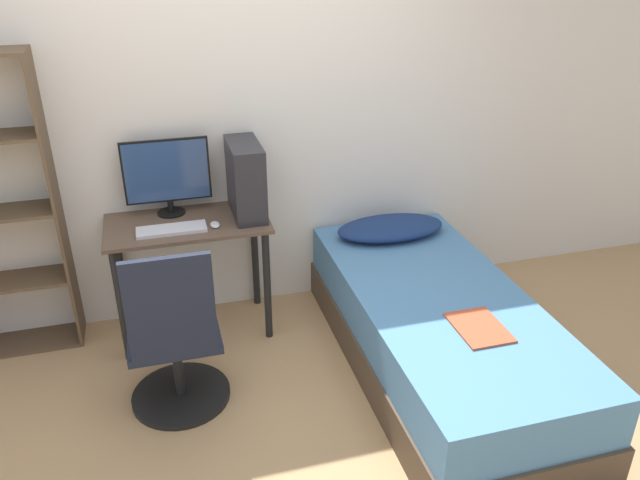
% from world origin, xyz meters
% --- Properties ---
extents(ground_plane, '(14.00, 14.00, 0.00)m').
position_xyz_m(ground_plane, '(0.00, 0.00, 0.00)').
color(ground_plane, tan).
extents(wall_back, '(8.00, 0.05, 2.50)m').
position_xyz_m(wall_back, '(0.00, 1.43, 1.25)').
color(wall_back, silver).
rests_on(wall_back, ground_plane).
extents(desk, '(0.94, 0.50, 0.74)m').
position_xyz_m(desk, '(-0.31, 1.15, 0.60)').
color(desk, brown).
rests_on(desk, ground_plane).
extents(office_chair, '(0.52, 0.52, 0.96)m').
position_xyz_m(office_chair, '(-0.46, 0.46, 0.36)').
color(office_chair, black).
rests_on(office_chair, ground_plane).
extents(bed, '(0.93, 2.05, 0.49)m').
position_xyz_m(bed, '(0.97, 0.38, 0.24)').
color(bed, '#4C3D2D').
rests_on(bed, ground_plane).
extents(pillow, '(0.71, 0.36, 0.11)m').
position_xyz_m(pillow, '(0.97, 1.14, 0.55)').
color(pillow, navy).
rests_on(pillow, bed).
extents(magazine, '(0.24, 0.32, 0.01)m').
position_xyz_m(magazine, '(1.01, 0.04, 0.50)').
color(magazine, '#B24C2D').
rests_on(magazine, bed).
extents(monitor, '(0.50, 0.17, 0.46)m').
position_xyz_m(monitor, '(-0.39, 1.30, 0.99)').
color(monitor, black).
rests_on(monitor, desk).
extents(keyboard, '(0.39, 0.14, 0.02)m').
position_xyz_m(keyboard, '(-0.40, 1.05, 0.75)').
color(keyboard, silver).
rests_on(keyboard, desk).
extents(pc_tower, '(0.18, 0.41, 0.44)m').
position_xyz_m(pc_tower, '(0.05, 1.18, 0.96)').
color(pc_tower, '#232328').
rests_on(pc_tower, desk).
extents(mouse, '(0.06, 0.09, 0.02)m').
position_xyz_m(mouse, '(-0.16, 1.05, 0.75)').
color(mouse, silver).
rests_on(mouse, desk).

